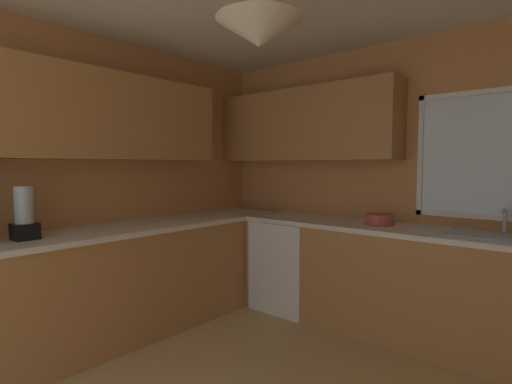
{
  "coord_description": "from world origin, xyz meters",
  "views": [
    {
      "loc": [
        1.32,
        -1.56,
        1.4
      ],
      "look_at": [
        -0.71,
        0.81,
        1.19
      ],
      "focal_mm": 27.85,
      "sensor_mm": 36.0,
      "label": 1
    }
  ],
  "objects_px": {
    "dishwasher": "(291,264)",
    "sink_assembly": "(500,236)",
    "bowl": "(379,220)",
    "blender_appliance": "(24,216)"
  },
  "relations": [
    {
      "from": "dishwasher",
      "to": "sink_assembly",
      "type": "distance_m",
      "value": 1.82
    },
    {
      "from": "sink_assembly",
      "to": "bowl",
      "type": "height_order",
      "value": "sink_assembly"
    },
    {
      "from": "dishwasher",
      "to": "sink_assembly",
      "type": "relative_size",
      "value": 1.27
    },
    {
      "from": "blender_appliance",
      "to": "dishwasher",
      "type": "bearing_deg",
      "value": 72.99
    },
    {
      "from": "dishwasher",
      "to": "sink_assembly",
      "type": "bearing_deg",
      "value": 1.17
    },
    {
      "from": "dishwasher",
      "to": "sink_assembly",
      "type": "xyz_separation_m",
      "value": [
        1.76,
        0.04,
        0.48
      ]
    },
    {
      "from": "dishwasher",
      "to": "bowl",
      "type": "xyz_separation_m",
      "value": [
        0.88,
        0.03,
        0.52
      ]
    },
    {
      "from": "bowl",
      "to": "sink_assembly",
      "type": "bearing_deg",
      "value": 0.38
    },
    {
      "from": "dishwasher",
      "to": "sink_assembly",
      "type": "height_order",
      "value": "sink_assembly"
    },
    {
      "from": "sink_assembly",
      "to": "bowl",
      "type": "xyz_separation_m",
      "value": [
        -0.88,
        -0.01,
        0.04
      ]
    }
  ]
}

